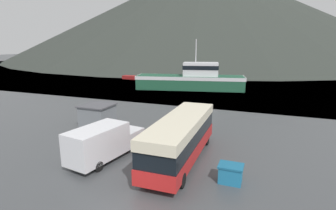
# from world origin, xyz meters

# --- Properties ---
(water_surface) EXTENTS (240.00, 240.00, 0.00)m
(water_surface) POSITION_xyz_m (0.00, 143.09, 0.00)
(water_surface) COLOR #475B6B
(water_surface) RESTS_ON ground
(hill_backdrop) EXTENTS (220.74, 220.74, 54.92)m
(hill_backdrop) POSITION_xyz_m (-33.35, 156.51, 27.46)
(hill_backdrop) COLOR #2D332D
(hill_backdrop) RESTS_ON ground
(tour_bus) EXTENTS (2.77, 10.23, 3.13)m
(tour_bus) POSITION_xyz_m (0.76, 7.24, 1.77)
(tour_bus) COLOR red
(tour_bus) RESTS_ON ground
(delivery_van) EXTENTS (3.14, 6.59, 2.54)m
(delivery_van) POSITION_xyz_m (-4.42, 5.38, 1.34)
(delivery_van) COLOR silver
(delivery_van) RESTS_ON ground
(fishing_boat) EXTENTS (20.14, 8.80, 9.05)m
(fishing_boat) POSITION_xyz_m (-6.96, 36.96, 1.88)
(fishing_boat) COLOR #1E5138
(fishing_boat) RESTS_ON water_surface
(storage_bin) EXTENTS (1.46, 1.12, 1.12)m
(storage_bin) POSITION_xyz_m (4.53, 5.31, 0.57)
(storage_bin) COLOR teal
(storage_bin) RESTS_ON ground
(dock_kiosk) EXTENTS (3.00, 2.96, 2.32)m
(dock_kiosk) POSITION_xyz_m (-9.39, 11.55, 1.17)
(dock_kiosk) COLOR slate
(dock_kiosk) RESTS_ON ground
(small_boat) EXTENTS (6.54, 1.79, 0.81)m
(small_boat) POSITION_xyz_m (-23.23, 45.76, 0.41)
(small_boat) COLOR maroon
(small_boat) RESTS_ON water_surface
(mooring_bollard) EXTENTS (0.39, 0.39, 0.80)m
(mooring_bollard) POSITION_xyz_m (-3.29, 21.74, 0.43)
(mooring_bollard) COLOR black
(mooring_bollard) RESTS_ON ground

